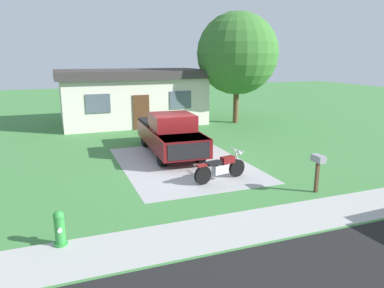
{
  "coord_description": "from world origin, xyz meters",
  "views": [
    {
      "loc": [
        -4.87,
        -13.77,
        4.39
      ],
      "look_at": [
        0.25,
        -0.3,
        0.9
      ],
      "focal_mm": 34.18,
      "sensor_mm": 36.0,
      "label": 1
    }
  ],
  "objects_px": {
    "pickup_truck": "(170,133)",
    "fire_hydrant": "(60,228)",
    "neighbor_house": "(132,96)",
    "shade_tree": "(237,54)",
    "mailbox": "(318,164)",
    "motorcycle": "(221,168)"
  },
  "relations": [
    {
      "from": "mailbox",
      "to": "shade_tree",
      "type": "distance_m",
      "value": 13.48
    },
    {
      "from": "motorcycle",
      "to": "mailbox",
      "type": "distance_m",
      "value": 3.32
    },
    {
      "from": "shade_tree",
      "to": "pickup_truck",
      "type": "bearing_deg",
      "value": -137.09
    },
    {
      "from": "pickup_truck",
      "to": "fire_hydrant",
      "type": "xyz_separation_m",
      "value": [
        -4.97,
        -7.14,
        -0.53
      ]
    },
    {
      "from": "mailbox",
      "to": "shade_tree",
      "type": "bearing_deg",
      "value": 74.33
    },
    {
      "from": "pickup_truck",
      "to": "shade_tree",
      "type": "bearing_deg",
      "value": 42.91
    },
    {
      "from": "pickup_truck",
      "to": "mailbox",
      "type": "bearing_deg",
      "value": -64.94
    },
    {
      "from": "mailbox",
      "to": "neighbor_house",
      "type": "relative_size",
      "value": 0.13
    },
    {
      "from": "fire_hydrant",
      "to": "neighbor_house",
      "type": "xyz_separation_m",
      "value": [
        5.03,
        15.64,
        1.36
      ]
    },
    {
      "from": "fire_hydrant",
      "to": "neighbor_house",
      "type": "distance_m",
      "value": 16.49
    },
    {
      "from": "shade_tree",
      "to": "neighbor_house",
      "type": "relative_size",
      "value": 0.75
    },
    {
      "from": "fire_hydrant",
      "to": "mailbox",
      "type": "relative_size",
      "value": 0.69
    },
    {
      "from": "fire_hydrant",
      "to": "shade_tree",
      "type": "xyz_separation_m",
      "value": [
        11.5,
        13.21,
        4.1
      ]
    },
    {
      "from": "shade_tree",
      "to": "neighbor_house",
      "type": "xyz_separation_m",
      "value": [
        -6.47,
        2.43,
        -2.73
      ]
    },
    {
      "from": "shade_tree",
      "to": "motorcycle",
      "type": "bearing_deg",
      "value": -119.96
    },
    {
      "from": "motorcycle",
      "to": "shade_tree",
      "type": "bearing_deg",
      "value": 60.04
    },
    {
      "from": "fire_hydrant",
      "to": "neighbor_house",
      "type": "height_order",
      "value": "neighbor_house"
    },
    {
      "from": "motorcycle",
      "to": "neighbor_house",
      "type": "distance_m",
      "value": 12.84
    },
    {
      "from": "mailbox",
      "to": "shade_tree",
      "type": "height_order",
      "value": "shade_tree"
    },
    {
      "from": "fire_hydrant",
      "to": "neighbor_house",
      "type": "bearing_deg",
      "value": 72.16
    },
    {
      "from": "motorcycle",
      "to": "mailbox",
      "type": "height_order",
      "value": "mailbox"
    },
    {
      "from": "motorcycle",
      "to": "pickup_truck",
      "type": "bearing_deg",
      "value": 97.73
    }
  ]
}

